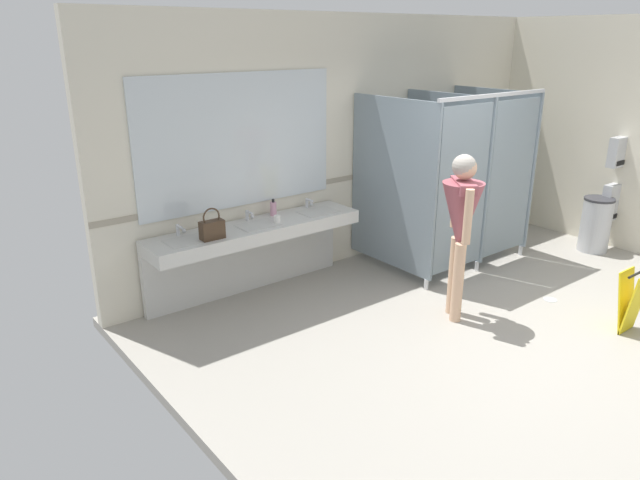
% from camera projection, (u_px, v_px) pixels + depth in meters
% --- Properties ---
extents(ground_plane, '(6.53, 5.44, 0.10)m').
position_uv_depth(ground_plane, '(516.00, 329.00, 5.78)').
color(ground_plane, '#9E998E').
extents(wall_back, '(6.53, 0.12, 2.94)m').
position_uv_depth(wall_back, '(355.00, 141.00, 7.12)').
color(wall_back, beige).
rests_on(wall_back, ground_plane).
extents(wall_back_tile_band, '(6.53, 0.01, 0.06)m').
position_uv_depth(wall_back_tile_band, '(357.00, 176.00, 7.21)').
color(wall_back_tile_band, '#9E937F').
rests_on(wall_back_tile_band, wall_back).
extents(vanity_counter, '(2.39, 0.54, 0.94)m').
position_uv_depth(vanity_counter, '(253.00, 242.00, 6.25)').
color(vanity_counter, silver).
rests_on(vanity_counter, ground_plane).
extents(mirror_panel, '(2.29, 0.02, 1.38)m').
position_uv_depth(mirror_panel, '(239.00, 141.00, 6.04)').
color(mirror_panel, silver).
rests_on(mirror_panel, wall_back).
extents(bathroom_stalls, '(1.85, 1.33, 2.10)m').
position_uv_depth(bathroom_stalls, '(456.00, 176.00, 7.03)').
color(bathroom_stalls, gray).
rests_on(bathroom_stalls, ground_plane).
extents(paper_towel_dispenser_upper, '(0.33, 0.13, 0.38)m').
position_uv_depth(paper_towel_dispenser_upper, '(618.00, 152.00, 7.49)').
color(paper_towel_dispenser_upper, '#B7BABF').
rests_on(paper_towel_dispenser_upper, wall_side_right).
extents(paper_towel_dispenser_lower, '(0.33, 0.13, 0.49)m').
position_uv_depth(paper_towel_dispenser_lower, '(612.00, 202.00, 7.69)').
color(paper_towel_dispenser_lower, '#B7BABF').
rests_on(paper_towel_dispenser_lower, wall_side_right).
extents(trash_bin, '(0.38, 0.38, 0.72)m').
position_uv_depth(trash_bin, '(596.00, 224.00, 7.63)').
color(trash_bin, '#B7BABF').
rests_on(trash_bin, ground_plane).
extents(person_standing, '(0.56, 0.56, 1.66)m').
position_uv_depth(person_standing, '(461.00, 217.00, 5.58)').
color(person_standing, '#DBAD89').
rests_on(person_standing, ground_plane).
extents(handbag, '(0.24, 0.11, 0.32)m').
position_uv_depth(handbag, '(212.00, 229.00, 5.64)').
color(handbag, '#3F2D1E').
rests_on(handbag, vanity_counter).
extents(soap_dispenser, '(0.07, 0.07, 0.19)m').
position_uv_depth(soap_dispenser, '(273.00, 208.00, 6.40)').
color(soap_dispenser, '#D899B2').
rests_on(soap_dispenser, vanity_counter).
extents(paper_cup, '(0.07, 0.07, 0.08)m').
position_uv_depth(paper_cup, '(277.00, 219.00, 6.15)').
color(paper_cup, white).
rests_on(paper_cup, vanity_counter).
extents(wet_floor_sign, '(0.28, 0.19, 0.61)m').
position_uv_depth(wet_floor_sign, '(631.00, 301.00, 5.53)').
color(wet_floor_sign, yellow).
rests_on(wet_floor_sign, ground_plane).
extents(floor_drain_cover, '(0.14, 0.14, 0.01)m').
position_uv_depth(floor_drain_cover, '(550.00, 299.00, 6.29)').
color(floor_drain_cover, '#B7BABF').
rests_on(floor_drain_cover, ground_plane).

